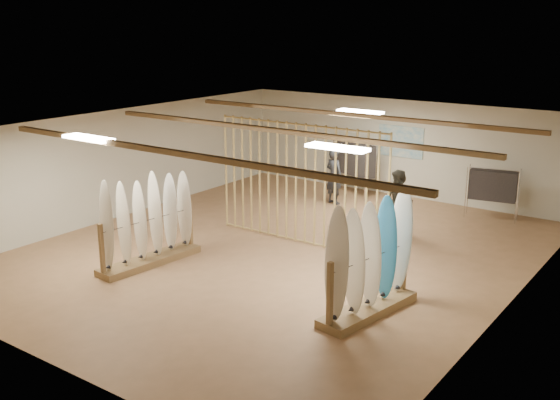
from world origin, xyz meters
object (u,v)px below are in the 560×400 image
Objects in this scene: rack_right at (369,276)px; shopper_b at (399,199)px; clothing_rack_a at (355,159)px; shopper_a at (334,173)px; clothing_rack_b at (493,186)px; rack_left at (149,234)px.

rack_right is 4.60m from shopper_b.
clothing_rack_a is at bearing 130.59° from rack_right.
clothing_rack_b is at bearing -150.54° from shopper_a.
clothing_rack_a is (0.70, 7.52, 0.41)m from rack_left.
rack_left is 4.94m from rack_right.
clothing_rack_b is 2.94m from shopper_b.
rack_right reaches higher than clothing_rack_b.
rack_right is 1.66× the size of clothing_rack_b.
rack_right is 8.19m from clothing_rack_a.
clothing_rack_a is at bearing 90.33° from rack_left.
rack_right reaches higher than shopper_b.
shopper_b reaches higher than clothing_rack_b.
rack_left is at bearing -120.08° from shopper_b.
clothing_rack_a is 0.93× the size of shopper_a.
clothing_rack_b is at bearing 66.50° from shopper_b.
shopper_b is at bearing 60.68° from rack_left.
clothing_rack_b is 0.77× the size of shopper_a.
shopper_a is at bearing 156.05° from shopper_b.
rack_left is 1.48× the size of clothing_rack_a.
rack_left is 6.37m from shopper_a.
clothing_rack_a is at bearing 140.15° from shopper_b.
rack_left is at bearing -132.90° from clothing_rack_b.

